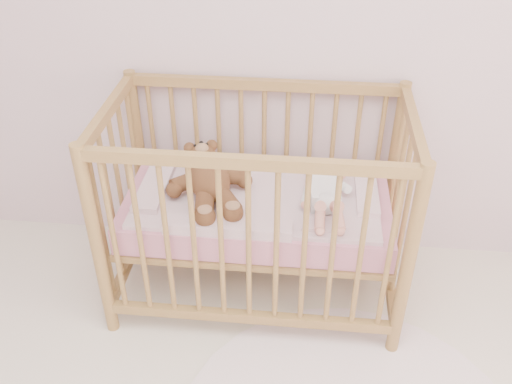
# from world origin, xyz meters

# --- Properties ---
(crib) EXTENTS (1.36, 0.76, 1.00)m
(crib) POSITION_xyz_m (-0.09, 1.60, 0.50)
(crib) COLOR #9C7542
(crib) RESTS_ON floor
(mattress) EXTENTS (1.22, 0.62, 0.13)m
(mattress) POSITION_xyz_m (-0.09, 1.60, 0.49)
(mattress) COLOR #CF8191
(mattress) RESTS_ON crib
(blanket) EXTENTS (1.10, 0.58, 0.06)m
(blanket) POSITION_xyz_m (-0.09, 1.60, 0.56)
(blanket) COLOR #D2909E
(blanket) RESTS_ON mattress
(baby) EXTENTS (0.29, 0.52, 0.12)m
(baby) POSITION_xyz_m (0.21, 1.58, 0.64)
(baby) COLOR white
(baby) RESTS_ON blanket
(teddy_bear) EXTENTS (0.58, 0.69, 0.16)m
(teddy_bear) POSITION_xyz_m (-0.31, 1.58, 0.65)
(teddy_bear) COLOR brown
(teddy_bear) RESTS_ON blanket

